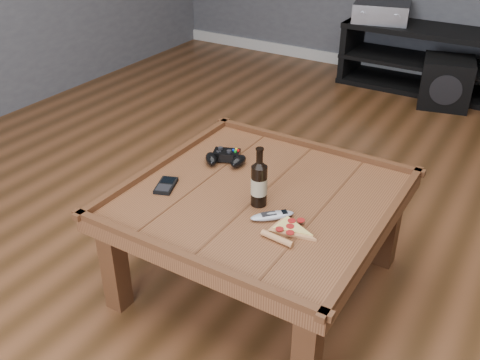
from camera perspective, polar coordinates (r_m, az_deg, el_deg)
The scene contains 11 objects.
ground at distance 2.38m, azimuth 1.97°, elevation -10.80°, with size 6.00×6.00×0.00m, color #412712.
baseboard at distance 4.88m, azimuth 20.03°, elevation 10.40°, with size 5.00×0.02×0.10m, color silver.
coffee_table at distance 2.14m, azimuth 2.15°, elevation -2.90°, with size 1.03×1.03×0.48m.
media_console at distance 4.60m, azimuth 19.72°, elevation 11.89°, with size 1.40×0.45×0.50m.
beer_bottle at distance 2.00m, azimuth 2.05°, elevation -0.26°, with size 0.06×0.06×0.24m.
game_controller at distance 2.33m, azimuth -1.54°, elevation 2.40°, with size 0.19×0.17×0.05m.
pizza_slice at distance 1.91m, azimuth 5.16°, elevation -5.31°, with size 0.16×0.24×0.02m.
smartphone at distance 2.18m, azimuth -7.90°, elevation -0.57°, with size 0.11×0.14×0.02m.
remote_control at distance 1.97m, azimuth 3.46°, elevation -3.81°, with size 0.15×0.15×0.02m.
av_receiver at distance 4.62m, azimuth 14.87°, elevation 16.96°, with size 0.49×0.44×0.15m.
subwoofer at distance 4.35m, azimuth 21.10°, elevation 9.71°, with size 0.43×0.43×0.36m.
Camera 1 is at (0.87, -1.57, 1.56)m, focal length 40.00 mm.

